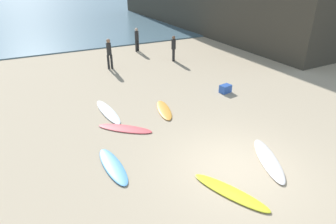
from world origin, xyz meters
TOP-DOWN VIEW (x-y plane):
  - ground_plane at (0.00, 0.00)m, footprint 120.00×120.00m
  - ocean_water at (0.00, 36.11)m, footprint 120.00×40.00m
  - surfboard_0 at (-0.31, 4.60)m, footprint 0.98×2.03m
  - surfboard_1 at (-2.36, 3.82)m, footprint 2.02×1.85m
  - surfboard_2 at (-0.89, -0.89)m, footprint 1.41×2.37m
  - surfboard_3 at (-3.48, 1.72)m, footprint 0.64×2.17m
  - surfboard_4 at (-2.54, 5.51)m, footprint 0.68×2.62m
  - surfboard_5 at (1.15, -0.20)m, footprint 1.55×2.49m
  - beachgoer_near at (-0.73, 11.21)m, footprint 0.34×0.28m
  - beachgoer_mid at (3.45, 10.99)m, footprint 0.39×0.39m
  - beachgoer_far at (2.17, 14.23)m, footprint 0.38×0.38m
  - beach_cooler at (3.31, 5.11)m, footprint 0.61×0.48m

SIDE VIEW (x-z plane):
  - ground_plane at x=0.00m, z-range 0.00..0.00m
  - surfboard_1 at x=-2.36m, z-range 0.00..0.06m
  - surfboard_3 at x=-3.48m, z-range 0.00..0.08m
  - surfboard_2 at x=-0.89m, z-range 0.00..0.08m
  - ocean_water at x=0.00m, z-range 0.00..0.08m
  - surfboard_4 at x=-2.54m, z-range 0.00..0.09m
  - surfboard_5 at x=1.15m, z-range 0.00..0.09m
  - surfboard_0 at x=-0.31m, z-range 0.00..0.09m
  - beach_cooler at x=3.31m, z-range 0.00..0.39m
  - beachgoer_mid at x=3.45m, z-range 0.09..1.71m
  - beachgoer_far at x=2.17m, z-range 0.09..1.76m
  - beachgoer_near at x=-0.73m, z-range 0.11..1.92m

